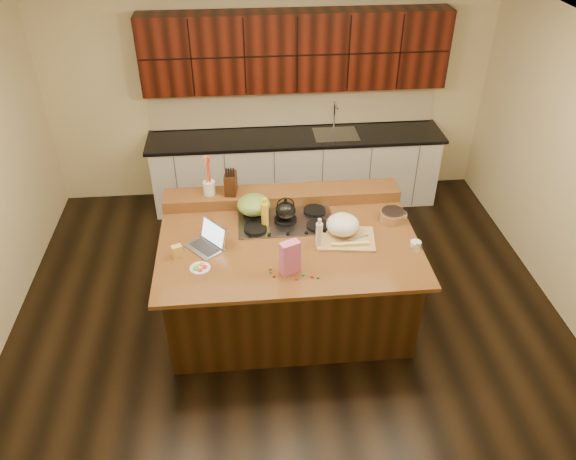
{
  "coord_description": "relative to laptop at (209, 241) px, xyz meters",
  "views": [
    {
      "loc": [
        -0.4,
        -4.2,
        3.98
      ],
      "look_at": [
        0.0,
        0.05,
        1.0
      ],
      "focal_mm": 35.0,
      "sensor_mm": 36.0,
      "label": 1
    }
  ],
  "objects": [
    {
      "name": "back_counter",
      "position": [
        1.03,
        2.25,
        0.0
      ],
      "size": [
        3.7,
        0.66,
        2.4
      ],
      "color": "silver",
      "rests_on": "ground"
    },
    {
      "name": "back_ledge",
      "position": [
        0.73,
        0.73,
        -0.0
      ],
      "size": [
        2.4,
        0.3,
        0.12
      ],
      "primitive_type": "cube",
      "color": "black",
      "rests_on": "island"
    },
    {
      "name": "gumdrop_7",
      "position": [
        0.68,
        -0.42,
        -0.05
      ],
      "size": [
        0.02,
        0.02,
        0.02
      ],
      "primitive_type": "ellipsoid",
      "color": "#198C26",
      "rests_on": "island"
    },
    {
      "name": "gumdrop_2",
      "position": [
        0.56,
        -0.5,
        -0.05
      ],
      "size": [
        0.02,
        0.02,
        0.02
      ],
      "primitive_type": "ellipsoid",
      "color": "red",
      "rests_on": "island"
    },
    {
      "name": "cooktop",
      "position": [
        0.73,
        0.33,
        -0.05
      ],
      "size": [
        0.92,
        0.52,
        0.05
      ],
      "color": "gray",
      "rests_on": "island"
    },
    {
      "name": "knife_block",
      "position": [
        0.22,
        0.73,
        0.17
      ],
      "size": [
        0.14,
        0.19,
        0.22
      ],
      "primitive_type": "cube",
      "rotation": [
        0.0,
        0.0,
        -0.15
      ],
      "color": "black",
      "rests_on": "back_ledge"
    },
    {
      "name": "island",
      "position": [
        0.73,
        0.03,
        -0.52
      ],
      "size": [
        2.4,
        1.6,
        0.92
      ],
      "color": "black",
      "rests_on": "ground"
    },
    {
      "name": "vinegar_bottle",
      "position": [
        1.0,
        -0.09,
        0.06
      ],
      "size": [
        0.08,
        0.08,
        0.25
      ],
      "primitive_type": "cylinder",
      "rotation": [
        0.0,
        0.0,
        -0.24
      ],
      "color": "silver",
      "rests_on": "island"
    },
    {
      "name": "laptop",
      "position": [
        0.0,
        0.0,
        0.0
      ],
      "size": [
        0.41,
        0.42,
        0.23
      ],
      "rotation": [
        0.0,
        0.0,
        -0.88
      ],
      "color": "#B7B7BC",
      "rests_on": "island"
    },
    {
      "name": "gumdrop_4",
      "position": [
        0.54,
        -0.39,
        -0.05
      ],
      "size": [
        0.02,
        0.02,
        0.02
      ],
      "primitive_type": "ellipsoid",
      "color": "red",
      "rests_on": "island"
    },
    {
      "name": "green_bowl",
      "position": [
        0.43,
        0.46,
        0.07
      ],
      "size": [
        0.42,
        0.42,
        0.18
      ],
      "primitive_type": "ellipsoid",
      "rotation": [
        0.0,
        0.0,
        0.34
      ],
      "color": "olive",
      "rests_on": "cooktop"
    },
    {
      "name": "gumdrop_1",
      "position": [
        0.93,
        -0.54,
        -0.05
      ],
      "size": [
        0.02,
        0.02,
        0.02
      ],
      "primitive_type": "ellipsoid",
      "color": "#198C26",
      "rests_on": "island"
    },
    {
      "name": "utensil_crock",
      "position": [
        -0.0,
        0.73,
        0.13
      ],
      "size": [
        0.13,
        0.13,
        0.14
      ],
      "primitive_type": "cylinder",
      "rotation": [
        0.0,
        0.0,
        -0.12
      ],
      "color": "white",
      "rests_on": "back_ledge"
    },
    {
      "name": "candy_plate",
      "position": [
        -0.07,
        -0.32,
        -0.05
      ],
      "size": [
        0.18,
        0.18,
        0.01
      ],
      "primitive_type": "cylinder",
      "rotation": [
        0.0,
        0.0,
        0.01
      ],
      "color": "white",
      "rests_on": "island"
    },
    {
      "name": "ramekin_c",
      "position": [
        1.88,
        0.32,
        -0.04
      ],
      "size": [
        0.1,
        0.1,
        0.04
      ],
      "primitive_type": "cylinder",
      "rotation": [
        0.0,
        0.0,
        -0.0
      ],
      "color": "white",
      "rests_on": "island"
    },
    {
      "name": "wooden_tray",
      "position": [
        1.25,
        0.04,
        0.03
      ],
      "size": [
        0.58,
        0.46,
        0.22
      ],
      "rotation": [
        0.0,
        0.0,
        -0.14
      ],
      "color": "tan",
      "rests_on": "island"
    },
    {
      "name": "gumdrop_8",
      "position": [
        0.89,
        -0.52,
        -0.05
      ],
      "size": [
        0.02,
        0.02,
        0.02
      ],
      "primitive_type": "ellipsoid",
      "color": "red",
      "rests_on": "island"
    },
    {
      "name": "kettle",
      "position": [
        0.73,
        0.33,
        0.07
      ],
      "size": [
        0.2,
        0.2,
        0.18
      ],
      "primitive_type": "ellipsoid",
      "rotation": [
        0.0,
        0.0,
        0.04
      ],
      "color": "black",
      "rests_on": "cooktop"
    },
    {
      "name": "ramekin_b",
      "position": [
        1.88,
        0.32,
        -0.04
      ],
      "size": [
        0.12,
        0.12,
        0.04
      ],
      "primitive_type": "cylinder",
      "rotation": [
        0.0,
        0.0,
        0.26
      ],
      "color": "white",
      "rests_on": "island"
    },
    {
      "name": "gumdrop_9",
      "position": [
        0.53,
        -0.39,
        -0.05
      ],
      "size": [
        0.02,
        0.02,
        0.02
      ],
      "primitive_type": "ellipsoid",
      "color": "#198C26",
      "rests_on": "island"
    },
    {
      "name": "gumdrop_5",
      "position": [
        0.53,
        -0.44,
        -0.05
      ],
      "size": [
        0.02,
        0.02,
        0.02
      ],
      "primitive_type": "ellipsoid",
      "color": "#198C26",
      "rests_on": "island"
    },
    {
      "name": "pink_bag",
      "position": [
        0.7,
        -0.43,
        0.09
      ],
      "size": [
        0.19,
        0.15,
        0.31
      ],
      "primitive_type": "cube",
      "rotation": [
        0.0,
        0.0,
        0.42
      ],
      "color": "#D26395",
      "rests_on": "island"
    },
    {
      "name": "room",
      "position": [
        0.73,
        0.03,
        0.37
      ],
      "size": [
        5.52,
        5.02,
        2.72
      ],
      "color": "black",
      "rests_on": "ground"
    },
    {
      "name": "gumdrop_0",
      "position": [
        0.74,
        -0.55,
        -0.05
      ],
      "size": [
        0.02,
        0.02,
        0.02
      ],
      "primitive_type": "ellipsoid",
      "color": "red",
      "rests_on": "island"
    },
    {
      "name": "ramekin_a",
      "position": [
        1.88,
        -0.17,
        -0.04
      ],
      "size": [
        0.11,
        0.11,
        0.04
      ],
      "primitive_type": "cylinder",
      "rotation": [
        0.0,
        0.0,
        0.16
      ],
      "color": "white",
      "rests_on": "island"
    },
    {
      "name": "strainer_bowl",
      "position": [
        1.77,
        0.26,
        -0.02
      ],
      "size": [
        0.28,
        0.28,
        0.09
      ],
      "primitive_type": "cylinder",
      "rotation": [
        0.0,
        0.0,
        0.21
      ],
      "color": "#996B3F",
      "rests_on": "island"
    },
    {
      "name": "gumdrop_3",
      "position": [
        0.81,
        -0.5,
        -0.05
      ],
      "size": [
        0.02,
        0.02,
        0.02
      ],
      "primitive_type": "ellipsoid",
      "color": "#198C26",
      "rests_on": "island"
    },
    {
      "name": "kitchen_timer",
      "position": [
        1.88,
        -0.21,
        -0.03
      ],
      "size": [
        0.1,
        0.1,
        0.07
      ],
      "primitive_type": "cone",
      "rotation": [
        0.0,
        0.0,
        -0.39
      ],
      "color": "silver",
      "rests_on": "island"
    },
    {
      "name": "oil_bottle",
      "position": [
        0.53,
        0.26,
        0.07
      ],
      "size": [
        0.08,
        0.08,
        0.27
      ],
      "primitive_type": "cylinder",
      "rotation": [
        0.0,
        0.0,
        -0.12
      ],
      "color": "yellow",
      "rests_on": "island"
    },
    {
      "name": "package_box",
      "position": [
        -0.27,
        -0.14,
        0.0
      ],
      "size": [
        0.1,
        0.09,
        0.12
      ],
      "primitive_type": "cube",
      "rotation": [
        0.0,
        0.0,
        0.4
      ],
      "color": "gold",
      "rests_on": "island"
    },
    {
      "name": "gumdrop_6",
      "position": [
        0.88,
        -0.53,
        -0.05
      ],
      "size": [
        0.02,
        0.02,
        0.02
      ],
      "primitive_type": "ellipsoid",
      "color": "red",
      "rests_on": "island"
    }
  ]
}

